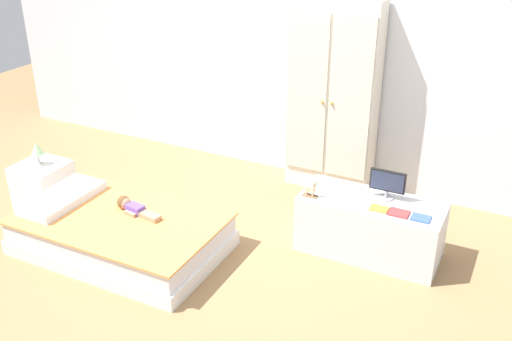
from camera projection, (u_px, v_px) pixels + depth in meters
ground_plane at (214, 258)px, 4.17m from camera, size 10.00×10.00×0.02m
back_wall at (305, 23)px, 4.85m from camera, size 6.40×0.05×2.70m
bed at (122, 233)px, 4.21m from camera, size 1.44×0.88×0.26m
pillow at (62, 197)px, 4.35m from camera, size 0.31×0.63×0.06m
doll at (131, 206)px, 4.22m from camera, size 0.39×0.15×0.10m
nightstand at (43, 184)px, 4.81m from camera, size 0.38×0.38×0.35m
table_lamp at (37, 149)px, 4.68m from camera, size 0.10×0.10×0.19m
wardrobe at (333, 97)px, 4.81m from camera, size 0.73×0.28×1.62m
tv_stand at (370, 227)px, 4.14m from camera, size 0.98×0.43×0.42m
tv_monitor at (388, 183)px, 4.02m from camera, size 0.25×0.10×0.21m
rocking_horse_toy at (311, 189)px, 4.07m from camera, size 0.10×0.04×0.12m
book_orange at (379, 209)px, 3.93m from camera, size 0.12×0.09×0.01m
book_red at (399, 213)px, 3.88m from camera, size 0.13×0.11×0.01m
book_blue at (421, 218)px, 3.82m from camera, size 0.12×0.10×0.01m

